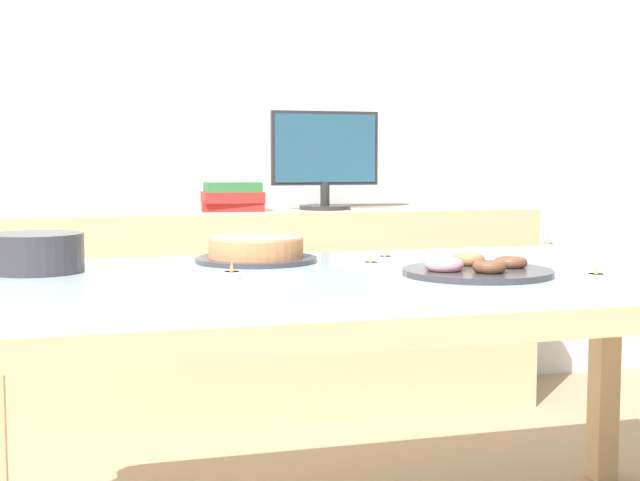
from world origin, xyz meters
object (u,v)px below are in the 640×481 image
Objects in this scene: tealight_near_cakes at (385,258)px; tealight_centre at (232,274)px; book_stack at (232,197)px; pastry_platter at (476,269)px; plate_stack at (37,253)px; cake_chocolate_round at (256,250)px; tealight_left_edge at (596,277)px; tealight_near_front at (371,265)px; tealight_right_edge at (548,245)px; computer_monitor at (325,160)px.

tealight_centre is at bearing -155.01° from tealight_near_cakes.
book_stack is at bearing 79.66° from tealight_centre.
pastry_platter is 1.00m from plate_stack.
tealight_near_cakes is 1.00× the size of tealight_centre.
cake_chocolate_round reaches higher than tealight_left_edge.
tealight_centre is at bearing -166.19° from tealight_near_front.
pastry_platter is at bearing -42.66° from cake_chocolate_round.
plate_stack reaches higher than cake_chocolate_round.
tealight_right_edge is (1.41, 0.17, -0.03)m from plate_stack.
cake_chocolate_round is at bearing 137.32° from tealight_near_front.
tealight_near_front is at bearing -124.45° from tealight_near_cakes.
tealight_centre is at bearing -113.75° from computer_monitor.
tealight_right_edge is at bearing 6.27° from cake_chocolate_round.
cake_chocolate_round is at bearing -173.73° from tealight_right_edge.
cake_chocolate_round is 7.72× the size of tealight_right_edge.
tealight_centre is (-0.43, -0.20, 0.00)m from tealight_near_cakes.
tealight_near_front is (0.76, -0.15, -0.03)m from plate_stack.
tealight_centre is (-0.35, -0.09, 0.00)m from tealight_near_front.
tealight_left_edge is at bearing -85.84° from computer_monitor.
computer_monitor is 1.56m from tealight_centre.
tealight_right_edge is (0.46, 0.49, -0.00)m from pastry_platter.
tealight_left_edge is 0.70m from tealight_right_edge.
plate_stack is at bearing -131.20° from computer_monitor.
book_stack is at bearing 179.78° from computer_monitor.
computer_monitor is at bearing 48.80° from plate_stack.
book_stack is at bearing 97.99° from tealight_near_cakes.
tealight_right_edge is (0.26, 0.65, 0.00)m from tealight_left_edge.
tealight_near_front is 1.00× the size of tealight_right_edge.
tealight_near_front is at bearing -10.92° from plate_stack.
pastry_platter is 8.42× the size of tealight_right_edge.
computer_monitor is 10.60× the size of tealight_right_edge.
tealight_near_cakes is at bearing -2.28° from plate_stack.
tealight_near_cakes is (0.84, -0.03, -0.03)m from plate_stack.
plate_stack is at bearing 150.46° from tealight_centre.
tealight_near_cakes is (0.31, -0.10, -0.02)m from cake_chocolate_round.
tealight_left_edge is at bearing -55.16° from tealight_near_cakes.
tealight_right_edge is (0.89, 0.10, -0.02)m from cake_chocolate_round.
tealight_right_edge is (0.74, -1.01, -0.11)m from book_stack.
tealight_near_cakes is at bearing 55.55° from tealight_near_front.
tealight_right_edge is at bearing -69.21° from computer_monitor.
pastry_platter is at bearing -9.40° from tealight_centre.
tealight_left_edge is 1.00× the size of tealight_near_front.
plate_stack reaches higher than tealight_near_cakes.
tealight_near_front is (-0.39, 0.34, 0.00)m from tealight_left_edge.
tealight_near_front is at bearing -154.48° from tealight_right_edge.
cake_chocolate_round reaches higher than pastry_platter.
computer_monitor is 10.60× the size of tealight_near_front.
tealight_near_cakes is (-0.19, -1.21, -0.24)m from computer_monitor.
computer_monitor reaches higher than plate_stack.
tealight_near_front is 0.36m from tealight_centre.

